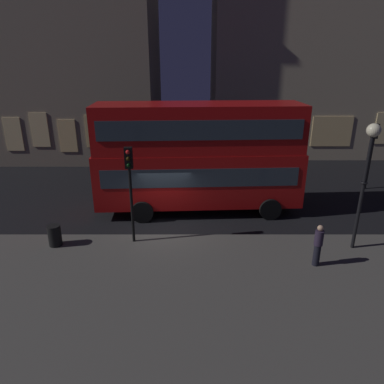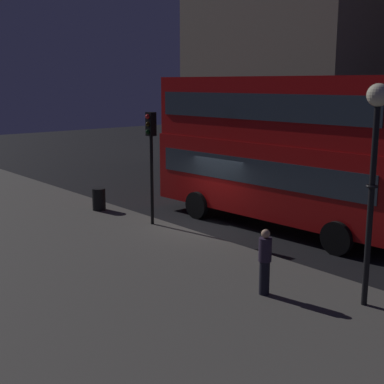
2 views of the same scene
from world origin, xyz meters
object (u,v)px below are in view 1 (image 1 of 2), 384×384
traffic_light_far_side (371,143)px  litter_bin (53,236)px  street_lamp (367,158)px  pedestrian (316,244)px  double_decker_bus (197,154)px  traffic_light_near_kerb (128,176)px

traffic_light_far_side → litter_bin: 18.04m
traffic_light_far_side → street_lamp: bearing=72.8°
pedestrian → traffic_light_far_side: bearing=-166.3°
double_decker_bus → traffic_light_far_side: bearing=14.7°
double_decker_bus → street_lamp: bearing=-35.9°
traffic_light_near_kerb → traffic_light_far_side: bearing=23.3°
traffic_light_near_kerb → litter_bin: bearing=-178.7°
street_lamp → litter_bin: 12.89m
traffic_light_far_side → pedestrian: (-5.92, -8.73, -1.87)m
street_lamp → traffic_light_near_kerb: bearing=176.7°
double_decker_bus → litter_bin: bearing=-150.1°
double_decker_bus → traffic_light_far_side: 10.82m
traffic_light_near_kerb → traffic_light_far_side: (13.13, 6.89, -0.23)m
traffic_light_far_side → traffic_light_near_kerb: bearing=38.5°
traffic_light_far_side → pedestrian: size_ratio=2.38×
traffic_light_near_kerb → traffic_light_far_side: size_ratio=1.04×
double_decker_bus → pedestrian: bearing=-54.1°
litter_bin → double_decker_bus: bearing=32.9°
double_decker_bus → pedestrian: (4.38, -5.45, -2.08)m
street_lamp → pedestrian: size_ratio=3.09×
litter_bin → traffic_light_far_side: bearing=23.8°
litter_bin → traffic_light_near_kerb: bearing=5.7°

